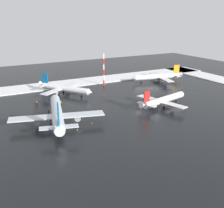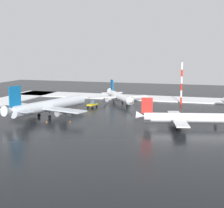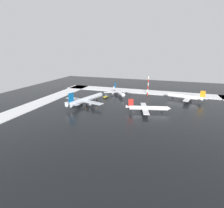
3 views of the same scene
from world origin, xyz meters
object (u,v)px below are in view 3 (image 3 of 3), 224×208
at_px(ground_crew_beside_wing, 94,99).
at_px(traffic_cone_near_nose, 85,108).
at_px(airplane_foreground_jet, 119,92).
at_px(antenna_mast, 148,86).
at_px(ground_crew_by_nose_gear, 98,95).
at_px(traffic_cone_mid_line, 96,108).
at_px(pushback_tug, 106,96).
at_px(airplane_parked_starboard, 86,99).
at_px(airplane_far_rear, 186,97).
at_px(airplane_distant_tail, 147,108).

relative_size(ground_crew_beside_wing, traffic_cone_near_nose, 3.11).
bearing_deg(airplane_foreground_jet, antenna_mast, 71.62).
relative_size(ground_crew_by_nose_gear, traffic_cone_near_nose, 3.11).
xyz_separation_m(airplane_foreground_jet, antenna_mast, (-23.41, -6.33, 5.31)).
bearing_deg(traffic_cone_mid_line, pushback_tug, -83.49).
bearing_deg(airplane_parked_starboard, antenna_mast, -28.19).
bearing_deg(antenna_mast, traffic_cone_near_nose, 54.75).
distance_m(airplane_far_rear, traffic_cone_mid_line, 68.37).
bearing_deg(airplane_distant_tail, traffic_cone_near_nose, 175.13).
bearing_deg(airplane_parked_starboard, pushback_tug, -2.62).
bearing_deg(airplane_distant_tail, traffic_cone_mid_line, 172.08).
bearing_deg(traffic_cone_near_nose, antenna_mast, -125.25).
relative_size(airplane_parked_starboard, pushback_tug, 7.48).
bearing_deg(traffic_cone_mid_line, airplane_far_rear, -145.90).
bearing_deg(traffic_cone_mid_line, ground_crew_beside_wing, -61.48).
height_order(airplane_far_rear, airplane_foreground_jet, airplane_far_rear).
bearing_deg(airplane_parked_starboard, traffic_cone_mid_line, -104.85).
distance_m(airplane_parked_starboard, antenna_mast, 54.20).
relative_size(pushback_tug, antenna_mast, 0.30).
bearing_deg(antenna_mast, airplane_parked_starboard, 46.34).
distance_m(airplane_far_rear, traffic_cone_near_nose, 75.14).
bearing_deg(traffic_cone_mid_line, antenna_mast, -121.36).
bearing_deg(ground_crew_beside_wing, pushback_tug, 143.97).
height_order(airplane_parked_starboard, airplane_distant_tail, airplane_parked_starboard).
height_order(ground_crew_by_nose_gear, ground_crew_beside_wing, same).
bearing_deg(ground_crew_by_nose_gear, pushback_tug, -50.13).
bearing_deg(airplane_far_rear, traffic_cone_near_nose, 46.44).
xyz_separation_m(pushback_tug, ground_crew_by_nose_gear, (7.82, -2.49, -0.31)).
xyz_separation_m(pushback_tug, traffic_cone_mid_line, (-3.06, 26.85, -1.01)).
xyz_separation_m(airplane_foreground_jet, airplane_distant_tail, (-28.56, 35.24, -0.19)).
xyz_separation_m(airplane_distant_tail, traffic_cone_near_nose, (38.81, 6.05, -2.41)).
bearing_deg(traffic_cone_near_nose, ground_crew_by_nose_gear, -81.87).
bearing_deg(airplane_parked_starboard, airplane_distant_tail, -77.90).
xyz_separation_m(ground_crew_by_nose_gear, ground_crew_beside_wing, (-1.34, 11.77, 0.00)).
distance_m(ground_crew_by_nose_gear, ground_crew_beside_wing, 11.84).
height_order(antenna_mast, traffic_cone_mid_line, antenna_mast).
height_order(airplane_distant_tail, ground_crew_beside_wing, airplane_distant_tail).
height_order(pushback_tug, ground_crew_by_nose_gear, pushback_tug).
relative_size(pushback_tug, ground_crew_by_nose_gear, 2.84).
bearing_deg(airplane_far_rear, airplane_parked_starboard, 39.35).
bearing_deg(ground_crew_beside_wing, traffic_cone_mid_line, 27.44).
xyz_separation_m(airplane_far_rear, antenna_mast, (29.23, -6.58, 5.30)).
xyz_separation_m(airplane_foreground_jet, ground_crew_by_nose_gear, (14.82, 9.22, -1.91)).
xyz_separation_m(airplane_parked_starboard, traffic_cone_mid_line, (-9.93, 5.81, -3.35)).
relative_size(airplane_parked_starboard, airplane_foreground_jet, 1.41).
bearing_deg(pushback_tug, traffic_cone_near_nose, -178.23).
relative_size(ground_crew_beside_wing, antenna_mast, 0.10).
distance_m(airplane_parked_starboard, airplane_far_rear, 74.03).
bearing_deg(airplane_parked_starboard, ground_crew_beside_wing, 13.59).
bearing_deg(antenna_mast, airplane_far_rear, 167.32).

